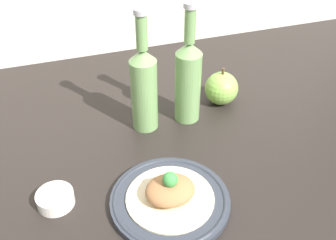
# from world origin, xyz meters

# --- Properties ---
(ground_plane) EXTENTS (1.80, 1.10, 0.04)m
(ground_plane) POSITION_xyz_m (0.00, 0.00, -0.02)
(ground_plane) COLOR black
(plate) EXTENTS (0.23, 0.23, 0.02)m
(plate) POSITION_xyz_m (-0.09, -0.13, 0.01)
(plate) COLOR #2D333D
(plate) RESTS_ON ground_plane
(plated_food) EXTENTS (0.17, 0.17, 0.07)m
(plated_food) POSITION_xyz_m (-0.09, -0.13, 0.03)
(plated_food) COLOR beige
(plated_food) RESTS_ON plate
(cider_bottle_left) EXTENTS (0.06, 0.06, 0.29)m
(cider_bottle_left) POSITION_xyz_m (-0.07, 0.12, 0.11)
(cider_bottle_left) COLOR #729E5B
(cider_bottle_left) RESTS_ON ground_plane
(cider_bottle_right) EXTENTS (0.06, 0.06, 0.29)m
(cider_bottle_right) POSITION_xyz_m (0.03, 0.12, 0.11)
(cider_bottle_right) COLOR #729E5B
(cider_bottle_right) RESTS_ON ground_plane
(apple) EXTENTS (0.09, 0.09, 0.10)m
(apple) POSITION_xyz_m (0.14, 0.16, 0.04)
(apple) COLOR #84B74C
(apple) RESTS_ON ground_plane
(dipping_bowl) EXTENTS (0.07, 0.07, 0.03)m
(dipping_bowl) POSITION_xyz_m (-0.30, -0.06, 0.01)
(dipping_bowl) COLOR silver
(dipping_bowl) RESTS_ON ground_plane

